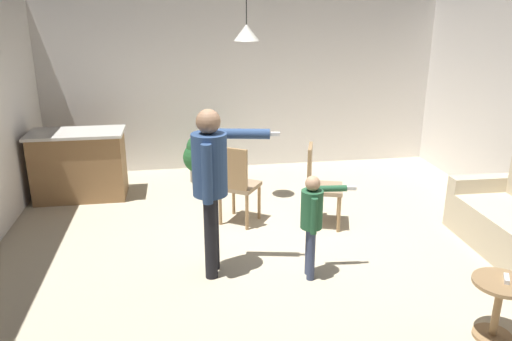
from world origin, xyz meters
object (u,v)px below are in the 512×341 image
Objects in this scene: dining_chair_by_counter at (319,183)px; person_child at (313,216)px; side_table_by_couch at (498,302)px; spare_remote_on_table at (506,279)px; person_adult at (211,175)px; potted_plant_corner at (199,156)px; kitchen_counter at (80,165)px; dining_chair_near_wall at (237,182)px.

person_child is at bearing -1.09° from dining_chair_by_counter.
spare_remote_on_table is (0.04, -0.00, 0.21)m from side_table_by_couch.
dining_chair_by_counter is (1.34, 0.96, -0.49)m from person_adult.
side_table_by_couch is at bearing 51.41° from person_child.
potted_plant_corner is 5.59× the size of spare_remote_on_table.
dining_chair_near_wall reaches higher than kitchen_counter.
kitchen_counter is 1.26× the size of dining_chair_by_counter.
side_table_by_couch is 0.31× the size of person_adult.
potted_plant_corner is 4.71m from spare_remote_on_table.
person_child is at bearing -44.79° from kitchen_counter.
person_child is 1.47m from dining_chair_near_wall.
side_table_by_couch is 2.49m from dining_chair_by_counter.
spare_remote_on_table is (0.84, -2.35, -0.01)m from dining_chair_by_counter.
dining_chair_by_counter is 1.00× the size of dining_chair_near_wall.
kitchen_counter is 1.71m from potted_plant_corner.
person_child is at bearing 136.23° from side_table_by_couch.
dining_chair_by_counter is at bearing -24.93° from kitchen_counter.
person_adult is 2.30× the size of potted_plant_corner.
person_child reaches higher than kitchen_counter.
person_adult reaches higher than potted_plant_corner.
person_child is 1.26m from dining_chair_by_counter.
person_adult reaches higher than kitchen_counter.
person_child is (0.94, -0.23, -0.38)m from person_adult.
kitchen_counter is at bearing -177.77° from dining_chair_near_wall.
potted_plant_corner is (-1.36, 1.81, -0.15)m from dining_chair_by_counter.
person_child is at bearing -34.14° from dining_chair_near_wall.
potted_plant_corner is at bearing 117.46° from side_table_by_couch.
potted_plant_corner reaches higher than side_table_by_couch.
person_adult is at bearing 147.21° from side_table_by_couch.
kitchen_counter is 3.68m from person_child.
person_child is 1.71m from spare_remote_on_table.
kitchen_counter reaches higher than side_table_by_couch.
dining_chair_near_wall is (-0.97, 0.17, 0.00)m from dining_chair_by_counter.
person_child is 8.13× the size of spare_remote_on_table.
kitchen_counter is 1.26× the size of dining_chair_near_wall.
side_table_by_couch is 3.09m from dining_chair_near_wall.
potted_plant_corner is at bearing 136.54° from dining_chair_near_wall.
side_table_by_couch is 1.71m from person_child.
side_table_by_couch is 0.72× the size of potted_plant_corner.
spare_remote_on_table is (2.20, -4.16, 0.14)m from potted_plant_corner.
kitchen_counter is at bearing 135.79° from spare_remote_on_table.
dining_chair_by_counter is at bearing -53.20° from potted_plant_corner.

